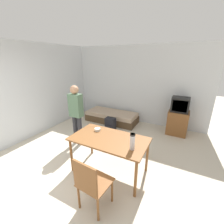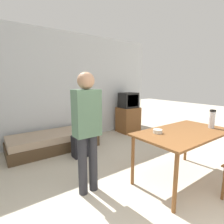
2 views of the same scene
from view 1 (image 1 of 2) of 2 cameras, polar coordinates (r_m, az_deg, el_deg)
The scene contains 11 objects.
ground_plane at distance 3.25m, azimuth -21.29°, elevation -25.56°, with size 20.00×20.00×0.00m, color beige.
wall_back at distance 5.57m, azimuth 7.22°, elevation 10.23°, with size 5.27×0.06×2.70m.
wall_left at distance 5.29m, azimuth -23.77°, elevation 8.26°, with size 0.06×4.75×2.70m.
daybed at distance 5.63m, azimuth -0.12°, elevation -1.81°, with size 1.90×0.80×0.38m.
tv at distance 5.03m, azimuth 23.90°, elevation -1.98°, with size 0.59×0.52×1.18m.
dining_table at distance 3.01m, azimuth -1.11°, elevation -11.30°, with size 1.50×0.83×0.77m.
wooden_chair at distance 2.44m, azimuth -8.09°, elevation -25.16°, with size 0.49×0.49×0.93m.
person_standing at distance 4.03m, azimuth -13.50°, elevation 0.27°, with size 0.34×0.22×1.62m.
thermos_flask at distance 2.59m, azimuth 7.78°, elevation -10.87°, with size 0.09×0.09×0.29m.
mate_bowl at distance 3.27m, azimuth -5.55°, elevation -6.64°, with size 0.13×0.13×0.05m.
backpack at distance 4.92m, azimuth -0.61°, elevation -4.70°, with size 0.32×0.25×0.44m.
Camera 1 is at (1.92, -1.37, 2.24)m, focal length 24.00 mm.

